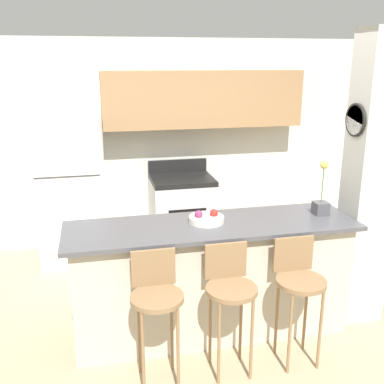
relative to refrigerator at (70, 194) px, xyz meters
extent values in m
plane|color=tan|center=(1.21, -1.84, -0.80)|extent=(14.00, 14.00, 0.00)
cube|color=silver|center=(1.21, 0.39, 0.47)|extent=(5.60, 0.06, 2.55)
cube|color=#9E754C|center=(1.64, 0.20, 1.03)|extent=(2.45, 0.32, 0.67)
cube|color=white|center=(1.33, 0.22, 0.82)|extent=(0.77, 0.28, 0.12)
cube|color=silver|center=(2.60, -1.87, 0.47)|extent=(0.36, 0.32, 2.55)
cylinder|color=black|center=(2.41, -1.87, 1.02)|extent=(0.02, 0.27, 0.27)
cylinder|color=white|center=(2.40, -1.87, 1.02)|extent=(0.01, 0.24, 0.24)
cube|color=beige|center=(1.21, -1.84, -0.32)|extent=(2.30, 0.56, 0.97)
cube|color=#4C4C51|center=(1.21, -1.84, 0.18)|extent=(2.42, 0.68, 0.03)
cube|color=white|center=(0.00, 0.00, -0.26)|extent=(0.73, 0.67, 1.09)
cube|color=white|center=(0.00, 0.00, 0.54)|extent=(0.73, 0.67, 0.51)
cube|color=#333333|center=(0.00, -0.34, 0.29)|extent=(0.69, 0.01, 0.01)
cylinder|color=#B2B2B7|center=(0.23, -0.35, -0.20)|extent=(0.02, 0.02, 0.60)
cube|color=silver|center=(1.33, 0.03, -0.38)|extent=(0.75, 0.63, 0.85)
cube|color=black|center=(1.33, 0.03, 0.08)|extent=(0.75, 0.63, 0.06)
cube|color=black|center=(1.33, 0.32, 0.19)|extent=(0.75, 0.04, 0.16)
cube|color=black|center=(1.33, -0.29, -0.33)|extent=(0.45, 0.01, 0.27)
cylinder|color=olive|center=(0.66, -2.39, -0.11)|extent=(0.38, 0.38, 0.03)
cube|color=olive|center=(0.66, -2.23, 0.05)|extent=(0.32, 0.02, 0.28)
cylinder|color=olive|center=(0.54, -2.51, -0.46)|extent=(0.02, 0.02, 0.67)
cylinder|color=olive|center=(0.79, -2.51, -0.46)|extent=(0.02, 0.02, 0.67)
cylinder|color=olive|center=(0.54, -2.27, -0.46)|extent=(0.02, 0.02, 0.67)
cylinder|color=olive|center=(0.79, -2.27, -0.46)|extent=(0.02, 0.02, 0.67)
cylinder|color=olive|center=(1.21, -2.39, -0.11)|extent=(0.38, 0.38, 0.03)
cube|color=olive|center=(1.21, -2.23, 0.05)|extent=(0.32, 0.02, 0.28)
cylinder|color=olive|center=(1.09, -2.51, -0.46)|extent=(0.02, 0.02, 0.67)
cylinder|color=olive|center=(1.33, -2.51, -0.46)|extent=(0.02, 0.02, 0.67)
cylinder|color=olive|center=(1.09, -2.27, -0.46)|extent=(0.02, 0.02, 0.67)
cylinder|color=olive|center=(1.33, -2.27, -0.46)|extent=(0.02, 0.02, 0.67)
cylinder|color=olive|center=(1.76, -2.39, -0.11)|extent=(0.38, 0.38, 0.03)
cube|color=olive|center=(1.76, -2.23, 0.05)|extent=(0.32, 0.02, 0.28)
cylinder|color=olive|center=(1.63, -2.51, -0.46)|extent=(0.02, 0.02, 0.67)
cylinder|color=olive|center=(1.88, -2.51, -0.46)|extent=(0.02, 0.02, 0.67)
cylinder|color=olive|center=(1.63, -2.27, -0.46)|extent=(0.02, 0.02, 0.67)
cylinder|color=olive|center=(1.88, -2.27, -0.46)|extent=(0.02, 0.02, 0.67)
cube|color=#4C4C51|center=(2.19, -1.82, 0.26)|extent=(0.12, 0.12, 0.11)
cylinder|color=#386633|center=(2.19, -1.82, 0.47)|extent=(0.01, 0.01, 0.31)
sphere|color=#DBCC4C|center=(2.19, -1.82, 0.64)|extent=(0.07, 0.07, 0.07)
cylinder|color=silver|center=(1.17, -1.79, 0.23)|extent=(0.29, 0.29, 0.05)
sphere|color=red|center=(1.24, -1.79, 0.27)|extent=(0.07, 0.07, 0.07)
sphere|color=#7A2D56|center=(1.11, -1.79, 0.27)|extent=(0.07, 0.07, 0.07)
camera|label=1|loc=(0.29, -5.18, 1.50)|focal=42.00mm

